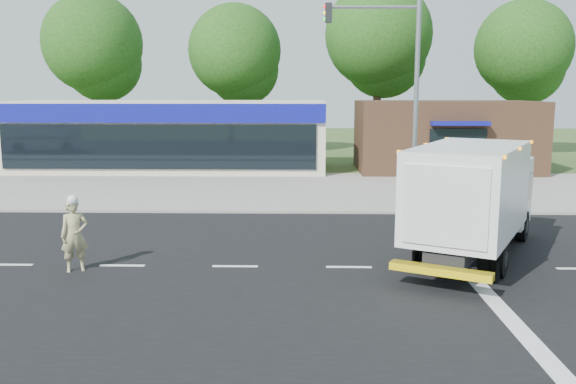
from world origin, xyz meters
name	(u,v)px	position (x,y,z in m)	size (l,w,h in m)	color
ground	(349,268)	(0.00, 0.00, 0.00)	(120.00, 120.00, 0.00)	#385123
road_asphalt	(349,267)	(0.00, 0.00, 0.00)	(60.00, 14.00, 0.02)	black
sidewalk	(333,207)	(0.00, 8.20, 0.06)	(60.00, 2.40, 0.12)	gray
parking_apron	(328,185)	(0.00, 14.00, 0.01)	(60.00, 9.00, 0.02)	gray
lane_markings	(409,283)	(1.35, -1.35, 0.02)	(55.20, 7.00, 0.01)	silver
ems_box_truck	(475,192)	(3.49, 1.03, 1.85)	(5.27, 7.45, 3.21)	black
emergency_worker	(75,234)	(-7.04, -0.47, 0.97)	(0.81, 0.69, 1.99)	tan
retail_strip_mall	(170,135)	(-9.00, 19.93, 2.01)	(18.00, 6.20, 4.00)	beige
brown_storefront	(445,136)	(7.00, 19.98, 2.00)	(10.00, 6.70, 4.00)	#382316
traffic_signal_pole	(399,82)	(2.35, 7.60, 4.92)	(3.51, 0.25, 8.00)	gray
background_trees	(308,50)	(-0.85, 28.16, 7.38)	(36.77, 7.39, 12.10)	#332114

